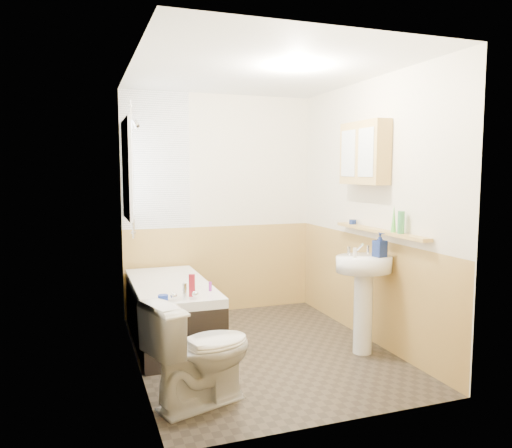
% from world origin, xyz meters
% --- Properties ---
extents(floor, '(2.80, 2.80, 0.00)m').
position_xyz_m(floor, '(0.00, 0.00, 0.00)').
color(floor, '#2B251E').
rests_on(floor, ground).
extents(ceiling, '(2.80, 2.80, 0.00)m').
position_xyz_m(ceiling, '(0.00, 0.00, 2.50)').
color(ceiling, white).
rests_on(ceiling, ground).
extents(wall_back, '(2.20, 0.02, 2.50)m').
position_xyz_m(wall_back, '(0.00, 1.41, 1.25)').
color(wall_back, '#F0E4C6').
rests_on(wall_back, ground).
extents(wall_front, '(2.20, 0.02, 2.50)m').
position_xyz_m(wall_front, '(0.00, -1.41, 1.25)').
color(wall_front, '#F0E4C6').
rests_on(wall_front, ground).
extents(wall_left, '(0.02, 2.80, 2.50)m').
position_xyz_m(wall_left, '(-1.11, 0.00, 1.25)').
color(wall_left, '#F0E4C6').
rests_on(wall_left, ground).
extents(wall_right, '(0.02, 2.80, 2.50)m').
position_xyz_m(wall_right, '(1.11, 0.00, 1.25)').
color(wall_right, '#F0E4C6').
rests_on(wall_right, ground).
extents(wainscot_right, '(0.01, 2.80, 1.00)m').
position_xyz_m(wainscot_right, '(1.09, 0.00, 0.50)').
color(wainscot_right, tan).
rests_on(wainscot_right, wall_right).
extents(wainscot_front, '(2.20, 0.01, 1.00)m').
position_xyz_m(wainscot_front, '(0.00, -1.39, 0.50)').
color(wainscot_front, tan).
rests_on(wainscot_front, wall_front).
extents(wainscot_back, '(2.20, 0.01, 1.00)m').
position_xyz_m(wainscot_back, '(0.00, 1.39, 0.50)').
color(wainscot_back, tan).
rests_on(wainscot_back, wall_back).
extents(tile_cladding_left, '(0.01, 2.80, 2.50)m').
position_xyz_m(tile_cladding_left, '(-1.09, 0.00, 1.25)').
color(tile_cladding_left, white).
rests_on(tile_cladding_left, wall_left).
extents(tile_return_back, '(0.75, 0.01, 1.50)m').
position_xyz_m(tile_return_back, '(-0.73, 1.39, 1.75)').
color(tile_return_back, white).
rests_on(tile_return_back, wall_back).
extents(window, '(0.03, 0.79, 0.99)m').
position_xyz_m(window, '(-1.06, 0.95, 1.65)').
color(window, white).
rests_on(window, wall_left).
extents(bathtub, '(0.70, 1.58, 0.71)m').
position_xyz_m(bathtub, '(-0.73, 0.55, 0.30)').
color(bathtub, black).
rests_on(bathtub, floor).
extents(shower_riser, '(0.11, 0.09, 1.29)m').
position_xyz_m(shower_riser, '(-1.04, 0.67, 1.75)').
color(shower_riser, silver).
rests_on(shower_riser, wall_left).
extents(toilet, '(0.86, 0.65, 0.75)m').
position_xyz_m(toilet, '(-0.76, -0.84, 0.38)').
color(toilet, white).
rests_on(toilet, floor).
extents(sink, '(0.52, 0.42, 1.00)m').
position_xyz_m(sink, '(0.84, -0.35, 0.63)').
color(sink, white).
rests_on(sink, floor).
extents(pine_shelf, '(0.10, 1.37, 0.03)m').
position_xyz_m(pine_shelf, '(1.04, -0.27, 1.09)').
color(pine_shelf, tan).
rests_on(pine_shelf, wall_right).
extents(medicine_cabinet, '(0.16, 0.65, 0.59)m').
position_xyz_m(medicine_cabinet, '(1.01, -0.03, 1.80)').
color(medicine_cabinet, tan).
rests_on(medicine_cabinet, wall_right).
extents(foam_can, '(0.06, 0.06, 0.19)m').
position_xyz_m(foam_can, '(1.04, -0.60, 1.20)').
color(foam_can, '#388447').
rests_on(foam_can, pine_shelf).
extents(green_bottle, '(0.06, 0.06, 0.24)m').
position_xyz_m(green_bottle, '(1.04, -0.49, 1.23)').
color(green_bottle, '#59C647').
rests_on(green_bottle, pine_shelf).
extents(black_jar, '(0.08, 0.08, 0.05)m').
position_xyz_m(black_jar, '(1.04, 0.19, 1.13)').
color(black_jar, navy).
rests_on(black_jar, pine_shelf).
extents(soap_bottle, '(0.13, 0.23, 0.10)m').
position_xyz_m(soap_bottle, '(0.95, -0.42, 0.93)').
color(soap_bottle, navy).
rests_on(soap_bottle, sink).
extents(clear_bottle, '(0.03, 0.03, 0.09)m').
position_xyz_m(clear_bottle, '(0.73, -0.39, 0.93)').
color(clear_bottle, silver).
rests_on(clear_bottle, sink).
extents(blue_gel, '(0.06, 0.04, 0.19)m').
position_xyz_m(blue_gel, '(-0.65, -0.05, 0.67)').
color(blue_gel, maroon).
rests_on(blue_gel, bathtub).
extents(cream_jar, '(0.11, 0.11, 0.05)m').
position_xyz_m(cream_jar, '(-0.91, -0.12, 0.60)').
color(cream_jar, '#19339E').
rests_on(cream_jar, bathtub).
extents(orange_bottle, '(0.03, 0.03, 0.08)m').
position_xyz_m(orange_bottle, '(-0.46, 0.08, 0.62)').
color(orange_bottle, purple).
rests_on(orange_bottle, bathtub).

